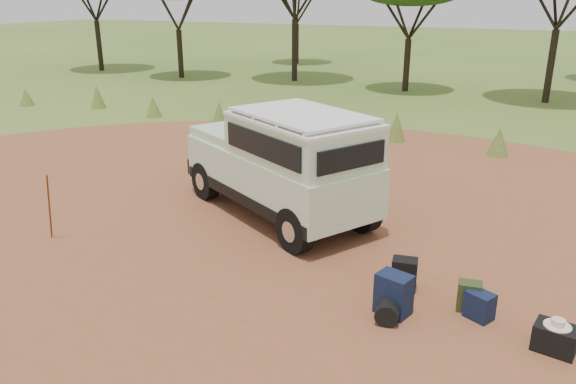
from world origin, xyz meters
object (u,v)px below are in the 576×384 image
at_px(backpack_black, 404,275).
at_px(duffel_navy, 480,306).
at_px(walking_staff, 49,207).
at_px(backpack_navy, 394,294).
at_px(backpack_olive, 469,297).
at_px(safari_vehicle, 282,165).
at_px(hard_case, 555,339).

bearing_deg(backpack_black, duffel_navy, -26.65).
distance_m(walking_staff, backpack_navy, 6.34).
distance_m(backpack_black, backpack_navy, 0.74).
xyz_separation_m(walking_staff, backpack_navy, (6.32, 0.15, -0.34)).
bearing_deg(backpack_navy, backpack_olive, 45.37).
bearing_deg(walking_staff, duffel_navy, -59.67).
height_order(safari_vehicle, backpack_navy, safari_vehicle).
distance_m(safari_vehicle, backpack_olive, 4.60).
xyz_separation_m(walking_staff, duffel_navy, (7.45, 0.53, -0.45)).
xyz_separation_m(safari_vehicle, walking_staff, (-3.32, -2.85, -0.43)).
xyz_separation_m(backpack_black, duffel_navy, (1.15, -0.36, -0.05)).
distance_m(safari_vehicle, hard_case, 5.84).
distance_m(backpack_navy, duffel_navy, 1.19).
bearing_deg(walking_staff, hard_case, -62.72).
distance_m(walking_staff, backpack_black, 6.37).
relative_size(safari_vehicle, backpack_black, 9.46).
height_order(backpack_navy, hard_case, backpack_navy).
relative_size(backpack_olive, hard_case, 0.88).
xyz_separation_m(duffel_navy, hard_case, (0.97, -0.38, -0.02)).
distance_m(safari_vehicle, backpack_black, 3.66).
relative_size(backpack_navy, backpack_olive, 1.36).
bearing_deg(duffel_navy, backpack_olive, 163.53).
relative_size(walking_staff, duffel_navy, 3.27).
xyz_separation_m(safari_vehicle, hard_case, (5.10, -2.71, -0.90)).
xyz_separation_m(safari_vehicle, backpack_olive, (3.97, -2.17, -0.86)).
distance_m(walking_staff, backpack_olive, 7.33).
bearing_deg(safari_vehicle, backpack_navy, -12.06).
height_order(backpack_black, backpack_olive, backpack_black).
relative_size(safari_vehicle, walking_staff, 3.67).
bearing_deg(backpack_black, hard_case, -28.51).
relative_size(backpack_black, duffel_navy, 1.27).
bearing_deg(hard_case, backpack_black, 171.54).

